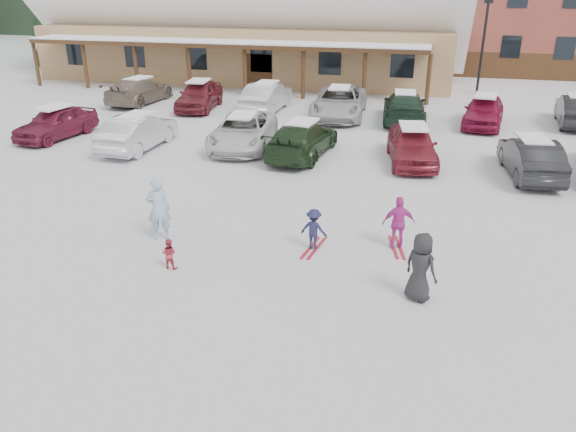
% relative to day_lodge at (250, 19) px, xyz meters
% --- Properties ---
extents(ground, '(160.00, 160.00, 0.00)m').
position_rel_day_lodge_xyz_m(ground, '(9.00, -27.96, -3.94)').
color(ground, silver).
rests_on(ground, ground).
extents(day_lodge, '(29.12, 12.50, 10.38)m').
position_rel_day_lodge_xyz_m(day_lodge, '(0.00, 0.00, 0.00)').
color(day_lodge, tan).
rests_on(day_lodge, ground).
extents(lamp_post, '(0.50, 0.25, 5.53)m').
position_rel_day_lodge_xyz_m(lamp_post, '(15.60, -3.14, -0.78)').
color(lamp_post, black).
rests_on(lamp_post, ground).
extents(adult_skier, '(0.77, 0.65, 1.79)m').
position_rel_day_lodge_xyz_m(adult_skier, '(5.67, -27.09, -3.05)').
color(adult_skier, '#94B2D0').
rests_on(adult_skier, ground).
extents(toddler_red, '(0.39, 0.31, 0.80)m').
position_rel_day_lodge_xyz_m(toddler_red, '(6.65, -28.63, -3.54)').
color(toddler_red, '#B82F3F').
rests_on(toddler_red, ground).
extents(child_navy, '(0.80, 0.53, 1.15)m').
position_rel_day_lodge_xyz_m(child_navy, '(9.94, -26.70, -3.37)').
color(child_navy, '#1C1D40').
rests_on(child_navy, ground).
extents(skis_child_navy, '(0.41, 1.41, 0.03)m').
position_rel_day_lodge_xyz_m(skis_child_navy, '(9.94, -26.70, -3.93)').
color(skis_child_navy, '#AB1825').
rests_on(skis_child_navy, ground).
extents(child_magenta, '(0.92, 0.54, 1.48)m').
position_rel_day_lodge_xyz_m(child_magenta, '(12.13, -26.12, -3.21)').
color(child_magenta, '#C53198').
rests_on(child_magenta, ground).
extents(skis_child_magenta, '(0.50, 1.41, 0.03)m').
position_rel_day_lodge_xyz_m(skis_child_magenta, '(12.13, -26.12, -3.93)').
color(skis_child_magenta, '#AB1825').
rests_on(skis_child_magenta, ground).
extents(bystander_dark, '(0.95, 0.88, 1.63)m').
position_rel_day_lodge_xyz_m(bystander_dark, '(12.75, -28.64, -3.13)').
color(bystander_dark, black).
rests_on(bystander_dark, ground).
extents(parked_car_0, '(2.33, 4.37, 1.42)m').
position_rel_day_lodge_xyz_m(parked_car_0, '(-3.52, -18.43, -3.24)').
color(parked_car_0, maroon).
rests_on(parked_car_0, ground).
extents(parked_car_1, '(1.71, 4.50, 1.47)m').
position_rel_day_lodge_xyz_m(parked_car_1, '(0.90, -19.17, -3.21)').
color(parked_car_1, '#B0B1B6').
rests_on(parked_car_1, ground).
extents(parked_car_2, '(2.84, 5.28, 1.41)m').
position_rel_day_lodge_xyz_m(parked_car_2, '(5.12, -17.86, -3.24)').
color(parked_car_2, silver).
rests_on(parked_car_2, ground).
extents(parked_car_3, '(2.47, 5.05, 1.41)m').
position_rel_day_lodge_xyz_m(parked_car_3, '(7.83, -18.50, -3.24)').
color(parked_car_3, '#1E341B').
rests_on(parked_car_3, ground).
extents(parked_car_4, '(2.35, 4.52, 1.47)m').
position_rel_day_lodge_xyz_m(parked_car_4, '(12.18, -18.37, -3.21)').
color(parked_car_4, maroon).
rests_on(parked_car_4, ground).
extents(parked_car_5, '(1.93, 4.46, 1.43)m').
position_rel_day_lodge_xyz_m(parked_car_5, '(16.43, -19.02, -3.23)').
color(parked_car_5, black).
rests_on(parked_car_5, ground).
extents(parked_car_7, '(2.51, 5.11, 1.43)m').
position_rel_day_lodge_xyz_m(parked_car_7, '(-3.46, -10.64, -3.23)').
color(parked_car_7, '#7D6D5E').
rests_on(parked_car_7, ground).
extents(parked_car_8, '(2.28, 4.71, 1.55)m').
position_rel_day_lodge_xyz_m(parked_car_8, '(0.49, -11.32, -3.17)').
color(parked_car_8, maroon).
rests_on(parked_car_8, ground).
extents(parked_car_9, '(1.81, 4.71, 1.53)m').
position_rel_day_lodge_xyz_m(parked_car_9, '(4.20, -10.92, -3.18)').
color(parked_car_9, '#ABAAB0').
rests_on(parked_car_9, ground).
extents(parked_car_10, '(2.82, 5.67, 1.54)m').
position_rel_day_lodge_xyz_m(parked_car_10, '(8.22, -11.37, -3.17)').
color(parked_car_10, '#BCBCBC').
rests_on(parked_car_10, ground).
extents(parked_car_11, '(2.37, 5.18, 1.47)m').
position_rel_day_lodge_xyz_m(parked_car_11, '(11.54, -11.59, -3.21)').
color(parked_car_11, '#1B3324').
rests_on(parked_car_11, ground).
extents(parked_car_12, '(2.38, 4.60, 1.50)m').
position_rel_day_lodge_xyz_m(parked_car_12, '(15.33, -11.61, -3.20)').
color(parked_car_12, maroon).
rests_on(parked_car_12, ground).
extents(parked_car_13, '(1.95, 4.59, 1.47)m').
position_rel_day_lodge_xyz_m(parked_car_13, '(19.73, -10.40, -3.21)').
color(parked_car_13, black).
rests_on(parked_car_13, ground).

